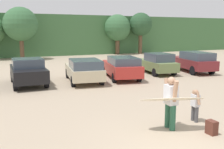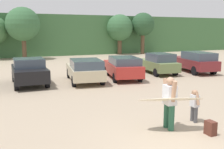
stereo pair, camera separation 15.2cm
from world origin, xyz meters
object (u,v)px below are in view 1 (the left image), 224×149
(parked_car_olive_green, at_px, (157,63))
(backpack_dropped, at_px, (212,128))
(person_adult, at_px, (171,100))
(surfboard_cream, at_px, (172,99))
(parked_car_black, at_px, (28,71))
(parked_car_champagne, at_px, (84,70))
(parked_car_red, at_px, (122,67))
(parked_car_maroon, at_px, (193,61))
(person_child, at_px, (195,104))

(parked_car_olive_green, bearing_deg, backpack_dropped, 160.51)
(person_adult, distance_m, surfboard_cream, 0.17)
(person_adult, height_order, backpack_dropped, person_adult)
(parked_car_black, height_order, parked_car_champagne, parked_car_black)
(surfboard_cream, bearing_deg, parked_car_olive_green, -102.50)
(parked_car_black, distance_m, backpack_dropped, 11.33)
(parked_car_black, distance_m, parked_car_olive_green, 9.58)
(parked_car_red, distance_m, backpack_dropped, 10.19)
(parked_car_red, relative_size, parked_car_olive_green, 1.11)
(parked_car_champagne, height_order, surfboard_cream, parked_car_champagne)
(parked_car_olive_green, xyz_separation_m, parked_car_maroon, (3.03, -0.62, 0.07))
(person_adult, bearing_deg, parked_car_maroon, -129.29)
(parked_car_black, height_order, parked_car_olive_green, parked_car_black)
(person_child, xyz_separation_m, surfboard_cream, (-1.32, -0.36, 0.39))
(parked_car_champagne, relative_size, backpack_dropped, 10.59)
(parked_car_black, height_order, parked_car_red, parked_car_black)
(parked_car_olive_green, distance_m, backpack_dropped, 12.05)
(parked_car_champagne, distance_m, backpack_dropped, 9.98)
(person_child, xyz_separation_m, backpack_dropped, (-0.34, -1.17, -0.45))
(person_child, bearing_deg, backpack_dropped, 78.72)
(parked_car_champagne, relative_size, person_child, 4.01)
(parked_car_red, relative_size, parked_car_maroon, 0.97)
(person_adult, xyz_separation_m, surfboard_cream, (-0.06, -0.14, 0.06))
(parked_car_olive_green, height_order, person_child, parked_car_olive_green)
(person_child, bearing_deg, parked_car_olive_green, -111.30)
(person_adult, xyz_separation_m, person_child, (1.26, 0.22, -0.33))
(parked_car_maroon, bearing_deg, parked_car_red, 101.88)
(parked_car_champagne, bearing_deg, surfboard_cream, -171.20)
(person_adult, bearing_deg, surfboard_cream, 70.59)
(parked_car_champagne, bearing_deg, parked_car_black, 90.05)
(parked_car_champagne, height_order, person_adult, person_adult)
(person_adult, relative_size, surfboard_cream, 0.78)
(parked_car_red, height_order, backpack_dropped, parked_car_red)
(person_adult, bearing_deg, person_child, -165.10)
(surfboard_cream, height_order, backpack_dropped, surfboard_cream)
(parked_car_maroon, distance_m, person_child, 12.00)
(parked_car_champagne, bearing_deg, person_adult, -170.78)
(parked_car_olive_green, bearing_deg, parked_car_maroon, -95.65)
(surfboard_cream, bearing_deg, parked_car_black, -51.43)
(parked_car_red, xyz_separation_m, surfboard_cream, (-2.71, -9.21, 0.24))
(parked_car_red, xyz_separation_m, parked_car_maroon, (6.46, 0.22, 0.06))
(parked_car_maroon, distance_m, surfboard_cream, 13.16)
(parked_car_maroon, xyz_separation_m, surfboard_cream, (-9.17, -9.43, 0.19))
(parked_car_maroon, relative_size, person_adult, 2.76)
(parked_car_champagne, xyz_separation_m, surfboard_cream, (0.04, -9.10, 0.26))
(parked_car_black, relative_size, parked_car_champagne, 0.86)
(parked_car_olive_green, xyz_separation_m, person_adult, (-6.08, -9.91, 0.20))
(parked_car_olive_green, relative_size, parked_car_maroon, 0.88)
(parked_car_black, xyz_separation_m, person_adult, (3.49, -9.47, 0.16))
(parked_car_olive_green, relative_size, person_child, 3.63)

